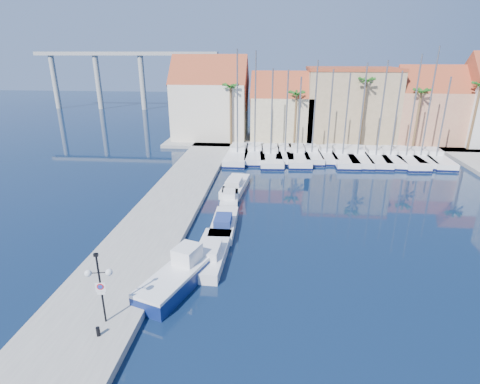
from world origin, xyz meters
name	(u,v)px	position (x,y,z in m)	size (l,w,h in m)	color
ground	(249,331)	(0.00, 0.00, 0.00)	(260.00, 260.00, 0.00)	black
quay_west	(160,218)	(-9.00, 13.50, 0.25)	(6.00, 77.00, 0.50)	gray
shore_north	(328,139)	(10.00, 48.00, 0.25)	(54.00, 16.00, 0.50)	gray
lamp_post	(99,278)	(-7.76, -0.54, 3.26)	(1.41, 0.58, 4.20)	black
bollard	(98,332)	(-7.66, -1.63, 0.75)	(0.20, 0.20, 0.50)	black
fishing_boat	(179,275)	(-4.84, 3.83, 0.76)	(4.18, 6.87, 2.28)	navy
motorboat_west_0	(211,253)	(-3.34, 7.25, 0.51)	(2.35, 6.82, 1.40)	white
motorboat_west_1	(224,224)	(-3.07, 12.27, 0.51)	(2.06, 6.10, 1.40)	white
motorboat_west_2	(229,198)	(-3.34, 18.39, 0.51)	(2.10, 5.35, 1.40)	white
motorboat_west_3	(235,185)	(-3.20, 22.18, 0.51)	(2.74, 6.83, 1.40)	white
sailboat_0	(238,154)	(-4.22, 35.47, 0.59)	(3.13, 11.39, 14.67)	white
sailboat_1	(255,153)	(-1.89, 36.31, 0.60)	(3.51, 10.98, 14.47)	white
sailboat_2	(270,155)	(0.40, 35.21, 0.56)	(3.84, 11.64, 12.28)	white
sailboat_3	(285,153)	(2.47, 36.33, 0.59)	(2.67, 9.34, 12.12)	white
sailboat_4	(297,155)	(4.12, 35.78, 0.55)	(3.61, 11.68, 11.23)	white
sailboat_5	(311,154)	(6.21, 36.48, 0.61)	(2.94, 9.48, 13.32)	white
sailboat_6	(326,154)	(8.28, 36.27, 0.62)	(2.47, 8.21, 12.16)	white
sailboat_7	(342,156)	(10.41, 36.04, 0.56)	(3.24, 11.51, 11.70)	white
sailboat_8	(356,156)	(12.43, 35.98, 0.58)	(3.10, 10.98, 13.00)	white
sailboat_9	(375,156)	(14.94, 35.90, 0.59)	(3.15, 10.67, 13.32)	white
sailboat_10	(389,157)	(16.91, 35.94, 0.58)	(3.35, 10.13, 12.04)	white
sailboat_11	(404,157)	(18.90, 35.96, 0.59)	(3.65, 11.35, 14.05)	white
sailboat_12	(419,157)	(21.00, 36.10, 0.64)	(3.14, 9.37, 15.00)	white
sailboat_13	(434,158)	(22.96, 35.99, 0.57)	(2.97, 10.06, 11.34)	white
building_0	(211,101)	(-10.00, 47.00, 6.52)	(12.30, 9.00, 13.50)	beige
building_1	(282,110)	(2.00, 47.00, 5.30)	(10.30, 8.00, 11.00)	tan
building_2	(349,104)	(13.00, 48.00, 6.26)	(14.20, 10.20, 11.50)	#9D8861
building_3	(427,108)	(25.00, 47.00, 5.86)	(10.30, 8.00, 12.00)	tan
palm_0	(231,88)	(-6.00, 42.00, 9.08)	(2.60, 2.60, 10.15)	brown
palm_1	(297,96)	(4.00, 42.00, 8.14)	(2.60, 2.60, 9.15)	brown
palm_2	(366,83)	(14.00, 42.00, 10.02)	(2.60, 2.60, 11.15)	brown
palm_3	(421,93)	(22.00, 42.00, 8.61)	(2.60, 2.60, 9.65)	brown
viaduct	(122,69)	(-39.07, 82.00, 10.25)	(48.00, 2.20, 14.45)	#9E9E99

